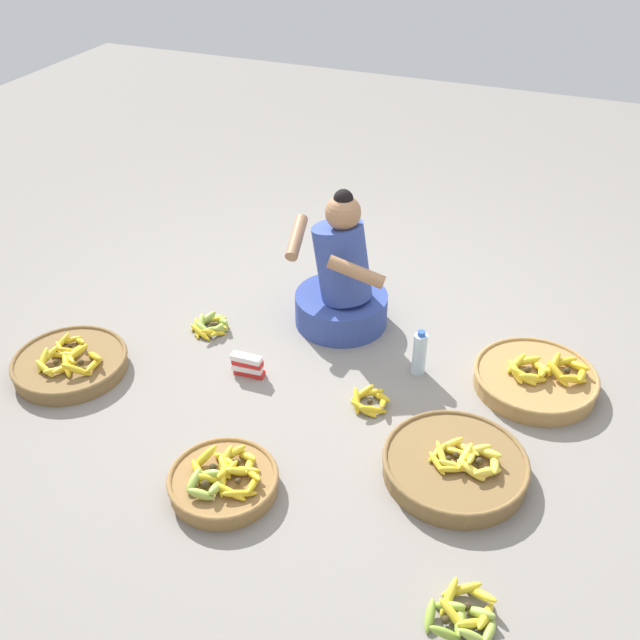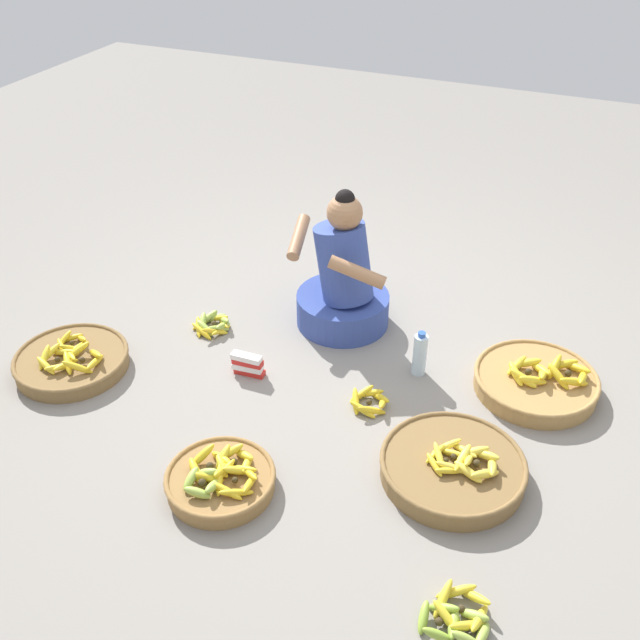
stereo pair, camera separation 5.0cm
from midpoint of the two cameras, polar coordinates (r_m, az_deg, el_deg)
The scene contains 11 objects.
ground_plane at distance 3.93m, azimuth 1.50°, elevation -2.67°, with size 10.00×10.00×0.00m, color gray.
vendor_woman_front at distance 4.04m, azimuth 2.14°, elevation 2.90°, with size 0.65×0.52×0.82m.
banana_basket_back_left at distance 4.01m, azimuth -18.41°, elevation -3.00°, with size 0.59×0.59×0.16m.
banana_basket_mid_right at distance 3.21m, azimuth -7.28°, elevation -12.17°, with size 0.48×0.48×0.16m.
banana_basket_front_center at distance 3.29m, azimuth 10.76°, elevation -11.14°, with size 0.64×0.64×0.16m.
banana_basket_front_left at distance 3.83m, azimuth 16.84°, elevation -4.55°, with size 0.62×0.62×0.17m.
loose_bananas_near_vendor at distance 2.86m, azimuth 11.22°, elevation -21.71°, with size 0.26×0.28×0.10m.
loose_bananas_front_right at distance 4.14m, azimuth -7.99°, elevation -0.33°, with size 0.23×0.24×0.09m.
loose_bananas_back_right at distance 3.60m, azimuth 4.24°, elevation -6.31°, with size 0.22×0.22×0.09m.
water_bottle at distance 3.77m, azimuth 8.15°, elevation -2.65°, with size 0.07×0.07×0.26m.
packet_carton_stack at distance 3.78m, azimuth -5.25°, elevation -3.47°, with size 0.17×0.07×0.12m.
Camera 2 is at (1.14, -2.91, 2.38)m, focal length 41.17 mm.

